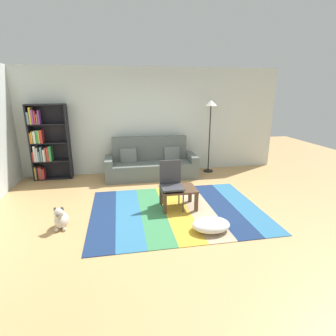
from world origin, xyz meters
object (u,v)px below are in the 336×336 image
object	(u,v)px
standing_lamp	(211,113)
folding_chair	(171,181)
couch	(151,164)
tv_remote	(175,188)
coffee_table	(178,192)
dog	(61,219)
pouf	(211,225)
bookshelf	(46,144)

from	to	relation	value
standing_lamp	folding_chair	bearing A→B (deg)	-124.49
couch	standing_lamp	distance (m)	2.02
tv_remote	folding_chair	world-z (taller)	folding_chair
standing_lamp	folding_chair	xyz separation A→B (m)	(-1.44, -2.10, -1.05)
coffee_table	dog	world-z (taller)	dog
coffee_table	folding_chair	size ratio (longest dim) A/B	0.73
pouf	folding_chair	size ratio (longest dim) A/B	0.67
dog	standing_lamp	world-z (taller)	standing_lamp
tv_remote	dog	bearing A→B (deg)	-158.70
bookshelf	tv_remote	size ratio (longest dim) A/B	12.18
standing_lamp	tv_remote	world-z (taller)	standing_lamp
standing_lamp	folding_chair	size ratio (longest dim) A/B	2.11
dog	coffee_table	bearing A→B (deg)	11.60
pouf	tv_remote	distance (m)	1.05
pouf	standing_lamp	bearing A→B (deg)	72.02
dog	standing_lamp	size ratio (longest dim) A/B	0.21
coffee_table	standing_lamp	distance (m)	2.81
pouf	tv_remote	xyz separation A→B (m)	(-0.39, 0.93, 0.29)
couch	folding_chair	bearing A→B (deg)	-85.81
coffee_table	folding_chair	xyz separation A→B (m)	(-0.13, 0.03, 0.22)
dog	standing_lamp	bearing A→B (deg)	37.41
tv_remote	standing_lamp	bearing A→B (deg)	66.70
bookshelf	dog	size ratio (longest dim) A/B	4.60
pouf	couch	bearing A→B (deg)	101.47
bookshelf	standing_lamp	xyz separation A→B (m)	(4.11, -0.12, 0.70)
dog	couch	bearing A→B (deg)	53.80
pouf	folding_chair	distance (m)	1.15
bookshelf	coffee_table	world-z (taller)	bookshelf
coffee_table	tv_remote	xyz separation A→B (m)	(-0.07, -0.01, 0.08)
couch	pouf	world-z (taller)	couch
bookshelf	pouf	distance (m)	4.53
bookshelf	standing_lamp	bearing A→B (deg)	-1.67
standing_lamp	tv_remote	bearing A→B (deg)	-122.88
pouf	dog	bearing A→B (deg)	167.27
dog	pouf	bearing A→B (deg)	-12.73
dog	standing_lamp	xyz separation A→B (m)	(3.33, 2.55, 1.42)
pouf	dog	world-z (taller)	dog
couch	coffee_table	xyz separation A→B (m)	(0.27, -1.97, -0.02)
pouf	standing_lamp	xyz separation A→B (m)	(1.00, 3.07, 1.48)
couch	folding_chair	world-z (taller)	couch
pouf	tv_remote	world-z (taller)	tv_remote
couch	pouf	distance (m)	2.98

